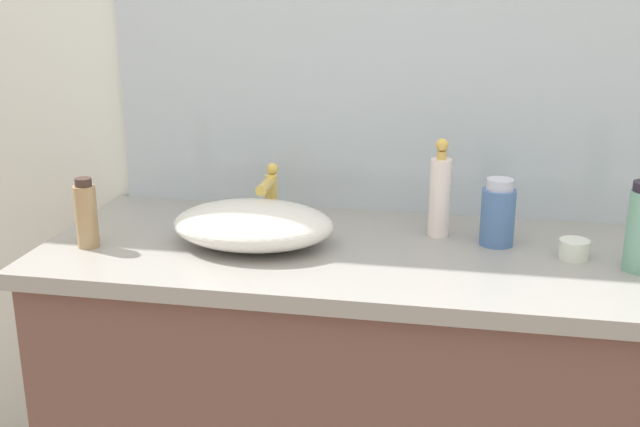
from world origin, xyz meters
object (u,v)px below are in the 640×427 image
spray_can (86,214)px  lotion_bottle (498,214)px  candle_jar (574,249)px  sink_basin (253,225)px  soap_dispenser (440,194)px

spray_can → lotion_bottle: bearing=11.7°
spray_can → candle_jar: 1.05m
lotion_bottle → spray_can: bearing=-168.3°
sink_basin → soap_dispenser: (0.40, 0.14, 0.05)m
candle_jar → soap_dispenser: bearing=161.3°
sink_basin → soap_dispenser: bearing=19.2°
soap_dispenser → lotion_bottle: 0.14m
sink_basin → lotion_bottle: (0.53, 0.10, 0.02)m
sink_basin → lotion_bottle: lotion_bottle is taller
spray_can → candle_jar: size_ratio=2.46×
soap_dispenser → spray_can: 0.78m
lotion_bottle → soap_dispenser: bearing=163.9°
soap_dispenser → lotion_bottle: bearing=-16.1°
sink_basin → spray_can: bearing=-167.1°
spray_can → soap_dispenser: bearing=16.3°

